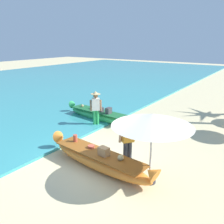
{
  "coord_description": "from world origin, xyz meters",
  "views": [
    {
      "loc": [
        4.44,
        -5.77,
        3.9
      ],
      "look_at": [
        -1.24,
        2.64,
        0.9
      ],
      "focal_mm": 38.75,
      "sensor_mm": 36.0,
      "label": 1
    }
  ],
  "objects": [
    {
      "name": "person_vendor_hatted",
      "position": [
        -2.24,
        2.78,
        0.97
      ],
      "size": [
        0.55,
        0.5,
        1.69
      ],
      "color": "green",
      "rests_on": "ground"
    },
    {
      "name": "patio_umbrella_large",
      "position": [
        1.93,
        -0.13,
        1.87
      ],
      "size": [
        2.21,
        2.21,
        2.06
      ],
      "color": "#B7B7BC",
      "rests_on": "ground"
    },
    {
      "name": "boat_green_midground",
      "position": [
        -2.71,
        3.58,
        0.28
      ],
      "size": [
        4.19,
        1.11,
        0.79
      ],
      "color": "#38B760",
      "rests_on": "ground"
    },
    {
      "name": "person_tourist_customer",
      "position": [
        0.99,
        0.2,
        0.99
      ],
      "size": [
        0.5,
        0.55,
        1.74
      ],
      "color": "#333842",
      "rests_on": "ground"
    },
    {
      "name": "ground_plane",
      "position": [
        0.0,
        0.0,
        0.0
      ],
      "size": [
        80.0,
        80.0,
        0.0
      ],
      "primitive_type": "plane",
      "color": "beige"
    },
    {
      "name": "sea",
      "position": [
        -13.81,
        8.0,
        0.05
      ],
      "size": [
        24.0,
        56.0,
        0.1
      ],
      "primitive_type": "cube",
      "color": "teal",
      "rests_on": "ground"
    },
    {
      "name": "boat_orange_foreground",
      "position": [
        0.24,
        -0.3,
        0.3
      ],
      "size": [
        4.29,
        1.2,
        0.82
      ],
      "color": "orange",
      "rests_on": "ground"
    }
  ]
}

